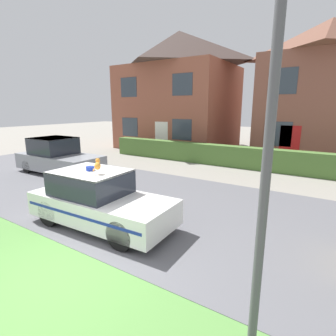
% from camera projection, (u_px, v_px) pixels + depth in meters
% --- Properties ---
extents(ground_plane, '(80.00, 80.00, 0.00)m').
position_uv_depth(ground_plane, '(59.00, 276.00, 4.78)').
color(ground_plane, gray).
extents(road_strip, '(28.00, 6.62, 0.01)m').
position_uv_depth(road_strip, '(174.00, 207.00, 8.10)').
color(road_strip, '#5B5B60').
rests_on(road_strip, ground).
extents(lawn_verge, '(28.00, 2.29, 0.01)m').
position_uv_depth(lawn_verge, '(38.00, 289.00, 4.45)').
color(lawn_verge, '#568C42').
rests_on(lawn_verge, ground).
extents(garden_hedge, '(14.37, 0.66, 1.08)m').
position_uv_depth(garden_hedge, '(225.00, 155.00, 13.82)').
color(garden_hedge, '#4C7233').
rests_on(garden_hedge, ground).
extents(police_car, '(3.91, 1.76, 1.53)m').
position_uv_depth(police_car, '(99.00, 200.00, 6.74)').
color(police_car, black).
rests_on(police_car, road_strip).
extents(cat, '(0.25, 0.32, 0.28)m').
position_uv_depth(cat, '(98.00, 165.00, 6.31)').
color(cat, orange).
rests_on(cat, police_car).
extents(neighbour_car_near, '(4.32, 1.88, 1.63)m').
position_uv_depth(neighbour_car_near, '(58.00, 157.00, 12.24)').
color(neighbour_car_near, black).
rests_on(neighbour_car_near, road_strip).
extents(house_left, '(8.12, 6.66, 8.35)m').
position_uv_depth(house_left, '(179.00, 90.00, 19.56)').
color(house_left, '#93513D').
rests_on(house_left, ground).
extents(house_right, '(6.72, 6.01, 7.73)m').
position_uv_depth(house_right, '(324.00, 91.00, 14.86)').
color(house_right, brown).
rests_on(house_right, ground).
extents(street_lamp, '(0.24, 0.24, 5.54)m').
position_uv_depth(street_lamp, '(274.00, 83.00, 2.39)').
color(street_lamp, '#4C4C51').
rests_on(street_lamp, ground).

